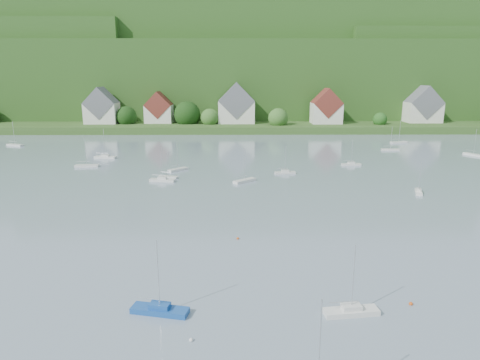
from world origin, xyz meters
name	(u,v)px	position (x,y,z in m)	size (l,w,h in m)	color
far_shore_strip	(226,123)	(0.00, 200.00, 1.50)	(600.00, 60.00, 3.00)	#33511E
forested_ridge	(229,77)	(0.39, 268.57, 22.89)	(620.00, 181.22, 69.89)	#1E4315
village_building_0	(102,109)	(-55.00, 187.00, 9.51)	(14.00, 10.40, 16.00)	silver
village_building_1	(159,110)	(-30.00, 189.00, 8.75)	(12.00, 9.36, 14.00)	silver
village_building_2	(236,107)	(5.00, 188.00, 10.27)	(16.00, 11.44, 18.00)	silver
village_building_3	(326,109)	(45.00, 186.00, 9.43)	(13.00, 10.40, 15.50)	silver
village_building_4	(423,108)	(90.00, 190.00, 9.59)	(15.00, 10.40, 16.50)	silver
near_sailboat_1	(160,309)	(-3.17, 33.92, 0.43)	(6.16, 2.89, 8.02)	#174897
near_sailboat_3	(351,310)	(16.38, 33.49, 0.42)	(5.78, 2.28, 7.59)	silver
mooring_buoy_1	(191,341)	(0.51, 29.11, 0.00)	(0.39, 0.39, 0.39)	silver
mooring_buoy_2	(411,305)	(23.23, 35.28, 0.00)	(0.42, 0.42, 0.42)	#CF4B11
mooring_buoy_3	(238,239)	(4.91, 54.21, 0.00)	(0.40, 0.40, 0.40)	#CF4B11
far_sailboat_cluster	(266,160)	(13.37, 113.47, 0.37)	(189.30, 71.14, 8.71)	silver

